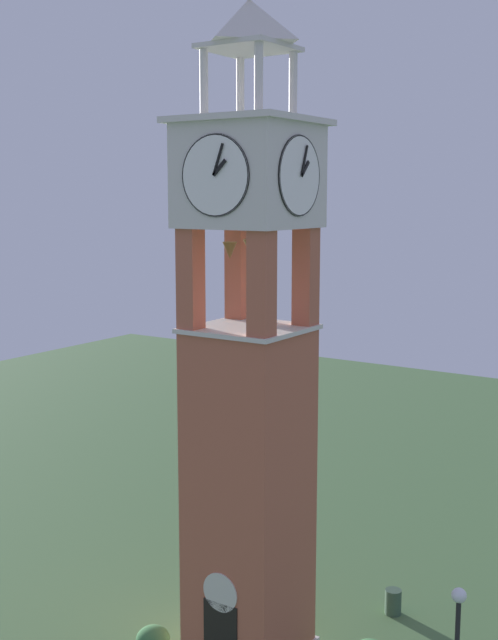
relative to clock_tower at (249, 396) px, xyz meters
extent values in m
cube|color=#AD5B42|center=(0.00, 0.00, -2.94)|extent=(2.79, 2.79, 9.51)
cylinder|color=beige|center=(0.00, -1.41, -5.15)|extent=(1.10, 0.04, 1.10)
cube|color=#AD5B42|center=(-1.12, -1.11, 3.20)|extent=(0.56, 0.56, 2.78)
cube|color=#AD5B42|center=(1.12, -1.11, 3.20)|extent=(0.56, 0.56, 2.78)
cube|color=#AD5B42|center=(-1.12, 1.12, 3.20)|extent=(0.56, 0.56, 2.78)
cube|color=#AD5B42|center=(1.12, 1.12, 3.20)|extent=(0.56, 0.56, 2.78)
cube|color=beige|center=(0.00, 0.00, 1.87)|extent=(2.95, 2.95, 0.12)
cone|color=brown|center=(0.63, 0.05, 4.01)|extent=(0.38, 0.38, 0.35)
cone|color=brown|center=(-0.28, 0.56, 4.01)|extent=(0.48, 0.48, 0.47)
cone|color=brown|center=(-0.21, -0.59, 4.01)|extent=(0.39, 0.39, 0.44)
cube|color=beige|center=(0.00, 0.00, 5.93)|extent=(3.03, 3.03, 2.68)
cylinder|color=white|center=(0.00, -1.53, 5.93)|extent=(2.04, 0.05, 2.04)
torus|color=black|center=(0.00, -1.53, 5.93)|extent=(2.06, 0.06, 2.06)
cube|color=black|center=(0.18, -1.59, 6.11)|extent=(0.42, 0.03, 0.43)
cube|color=black|center=(0.14, -1.59, 6.31)|extent=(0.34, 0.03, 0.79)
cylinder|color=white|center=(0.00, 1.54, 5.93)|extent=(2.04, 0.05, 2.04)
torus|color=black|center=(0.00, 1.54, 5.93)|extent=(2.06, 0.06, 2.06)
cube|color=black|center=(0.18, 1.60, 6.11)|extent=(0.42, 0.03, 0.43)
cube|color=black|center=(0.14, 1.60, 6.31)|extent=(0.34, 0.03, 0.79)
cylinder|color=white|center=(-1.54, 0.00, 5.93)|extent=(0.05, 2.04, 2.04)
torus|color=black|center=(-1.54, 0.00, 5.93)|extent=(0.06, 2.06, 2.06)
cube|color=black|center=(-1.60, 0.18, 6.11)|extent=(0.03, 0.42, 0.43)
cube|color=black|center=(-1.60, 0.14, 6.31)|extent=(0.03, 0.34, 0.79)
cylinder|color=white|center=(1.54, 0.00, 5.93)|extent=(0.05, 2.04, 2.04)
torus|color=black|center=(1.54, 0.00, 5.93)|extent=(0.06, 2.06, 2.06)
cube|color=black|center=(1.60, 0.18, 6.11)|extent=(0.03, 0.42, 0.43)
cube|color=black|center=(1.60, 0.14, 6.31)|extent=(0.03, 0.34, 0.79)
cube|color=beige|center=(0.00, 0.00, 7.35)|extent=(3.39, 3.39, 0.16)
cylinder|color=beige|center=(-0.83, -0.83, 8.28)|extent=(0.22, 0.22, 1.70)
cylinder|color=beige|center=(0.83, -0.83, 8.28)|extent=(0.22, 0.22, 1.70)
cylinder|color=beige|center=(-0.83, 0.84, 8.28)|extent=(0.22, 0.22, 1.70)
cylinder|color=beige|center=(0.83, 0.84, 8.28)|extent=(0.22, 0.22, 1.70)
cube|color=beige|center=(0.00, 0.00, 9.19)|extent=(2.11, 2.11, 0.12)
pyramid|color=beige|center=(0.00, 0.00, 9.83)|extent=(2.11, 2.11, 1.14)
sphere|color=silver|center=(6.24, -0.52, -3.83)|extent=(0.36, 0.36, 0.36)
cylinder|color=#38513D|center=(2.48, 4.53, -7.30)|extent=(0.52, 0.52, 0.80)
ellipsoid|color=#336638|center=(-2.47, -1.32, -7.32)|extent=(0.99, 0.99, 0.75)
camera|label=1|loc=(12.02, -18.20, 5.44)|focal=45.91mm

